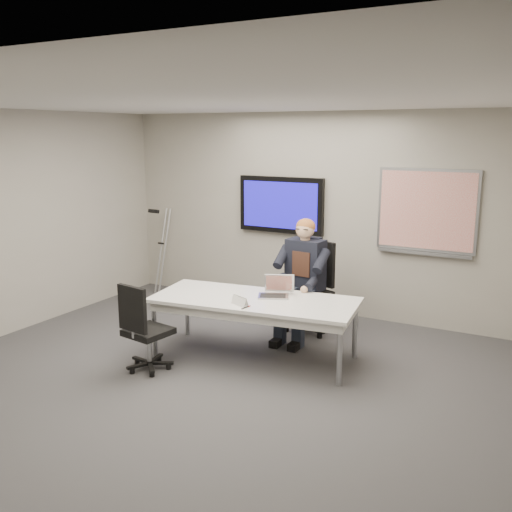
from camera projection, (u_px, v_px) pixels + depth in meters
The scene contains 13 objects.
floor at pixel (195, 388), 5.72m from camera, with size 6.00×6.00×0.02m, color #353537.
ceiling at pixel (188, 100), 5.13m from camera, with size 6.00×6.00×0.02m, color silver.
wall_back at pixel (314, 214), 8.00m from camera, with size 6.00×0.02×2.80m, color #9F9B90.
conference_table at pixel (255, 305), 6.38m from camera, with size 2.39×1.25×0.70m.
tv_display at pixel (281, 205), 8.16m from camera, with size 1.30×0.09×0.80m.
whiteboard at pixel (427, 212), 7.22m from camera, with size 1.25×0.08×1.10m.
office_chair_far at pixel (309, 305), 7.27m from camera, with size 0.72×0.72×1.17m.
office_chair_near at pixel (146, 344), 6.10m from camera, with size 0.53×0.53×0.98m.
seated_person at pixel (299, 292), 6.99m from camera, with size 0.48×0.83×1.49m.
crutch at pixel (163, 249), 9.08m from camera, with size 0.19×0.46×1.39m, color #AFB2B7, non-canonical shape.
laptop at pixel (276, 291), 6.46m from camera, with size 0.40×0.44×0.24m.
name_tent at pixel (240, 300), 6.12m from camera, with size 0.23×0.07×0.09m, color silver, non-canonical shape.
pen at pixel (246, 307), 6.02m from camera, with size 0.01×0.01×0.14m, color black.
Camera 1 is at (3.09, -4.36, 2.52)m, focal length 40.00 mm.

